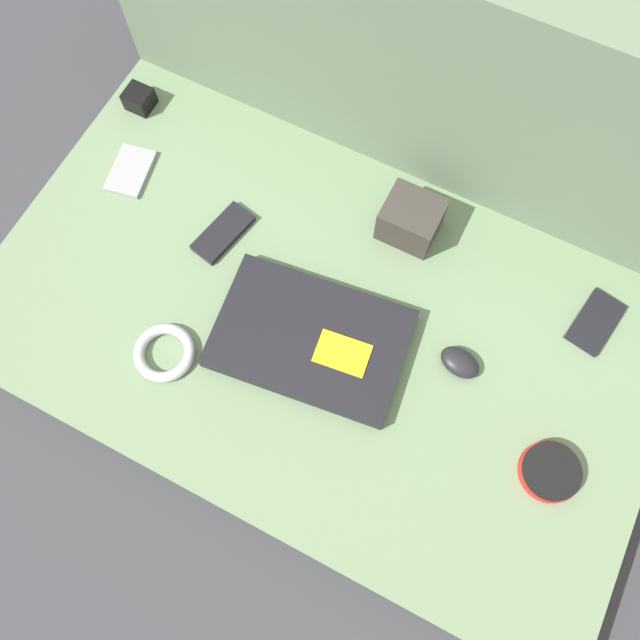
% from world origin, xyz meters
% --- Properties ---
extents(ground_plane, '(8.00, 8.00, 0.00)m').
position_xyz_m(ground_plane, '(0.00, 0.00, 0.00)').
color(ground_plane, '#38383D').
extents(couch_seat, '(1.19, 0.70, 0.14)m').
position_xyz_m(couch_seat, '(0.00, 0.00, 0.07)').
color(couch_seat, slate).
rests_on(couch_seat, ground_plane).
extents(couch_backrest, '(1.19, 0.20, 0.56)m').
position_xyz_m(couch_backrest, '(0.00, 0.45, 0.28)').
color(couch_backrest, '#60755B').
rests_on(couch_backrest, ground_plane).
extents(laptop, '(0.35, 0.25, 0.03)m').
position_xyz_m(laptop, '(0.01, -0.04, 0.15)').
color(laptop, black).
rests_on(laptop, couch_seat).
extents(computer_mouse, '(0.08, 0.06, 0.03)m').
position_xyz_m(computer_mouse, '(0.25, 0.04, 0.15)').
color(computer_mouse, black).
rests_on(computer_mouse, couch_seat).
extents(speaker_puck, '(0.10, 0.10, 0.03)m').
position_xyz_m(speaker_puck, '(0.45, -0.06, 0.15)').
color(speaker_puck, red).
rests_on(speaker_puck, couch_seat).
extents(phone_silver, '(0.09, 0.12, 0.01)m').
position_xyz_m(phone_silver, '(-0.46, 0.11, 0.14)').
color(phone_silver, '#99999E').
rests_on(phone_silver, couch_seat).
extents(phone_black, '(0.08, 0.13, 0.01)m').
position_xyz_m(phone_black, '(-0.24, 0.07, 0.14)').
color(phone_black, black).
rests_on(phone_black, couch_seat).
extents(phone_small, '(0.08, 0.12, 0.01)m').
position_xyz_m(phone_small, '(0.43, 0.22, 0.14)').
color(phone_small, black).
rests_on(phone_small, couch_seat).
extents(camera_pouch, '(0.10, 0.09, 0.08)m').
position_xyz_m(camera_pouch, '(0.06, 0.24, 0.18)').
color(camera_pouch, '#38332D').
rests_on(camera_pouch, couch_seat).
extents(charger_brick, '(0.05, 0.05, 0.04)m').
position_xyz_m(charger_brick, '(-0.53, 0.25, 0.16)').
color(charger_brick, black).
rests_on(charger_brick, couch_seat).
extents(cable_coil, '(0.11, 0.11, 0.02)m').
position_xyz_m(cable_coil, '(-0.21, -0.17, 0.15)').
color(cable_coil, '#B2B2B7').
rests_on(cable_coil, couch_seat).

